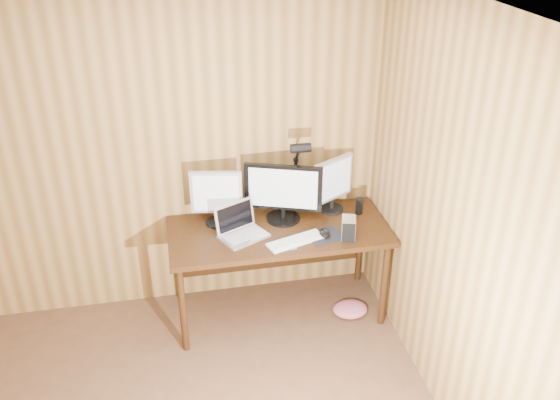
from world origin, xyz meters
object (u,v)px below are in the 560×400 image
object	(u,v)px
phone	(291,245)
monitor_right	(333,183)
speaker	(359,206)
monitor_center	(283,192)
desk	(277,238)
keyboard	(296,241)
mouse	(325,233)
desk_lamp	(298,166)
monitor_left	(216,196)
laptop	(240,228)
hard_drive	(348,228)

from	to	relation	value
phone	monitor_right	bearing A→B (deg)	35.59
speaker	monitor_center	bearing A→B (deg)	177.67
desk	keyboard	bearing A→B (deg)	-72.34
mouse	monitor_center	bearing A→B (deg)	123.98
monitor_center	monitor_right	xyz separation A→B (m)	(0.39, 0.07, -0.00)
mouse	desk_lamp	xyz separation A→B (m)	(-0.11, 0.37, 0.37)
monitor_right	phone	bearing A→B (deg)	-163.59
monitor_right	phone	world-z (taller)	monitor_right
monitor_left	phone	bearing A→B (deg)	-30.33
monitor_left	monitor_right	distance (m)	0.88
desk	desk_lamp	xyz separation A→B (m)	(0.19, 0.14, 0.52)
monitor_center	monitor_right	bearing A→B (deg)	29.52
keyboard	mouse	xyz separation A→B (m)	(0.22, 0.04, 0.01)
laptop	hard_drive	world-z (taller)	laptop
monitor_right	monitor_left	bearing A→B (deg)	151.94
speaker	mouse	bearing A→B (deg)	-142.29
desk	laptop	size ratio (longest dim) A/B	4.05
hard_drive	speaker	size ratio (longest dim) A/B	1.22
desk	laptop	world-z (taller)	laptop
monitor_center	monitor_right	size ratio (longest dim) A/B	1.28
mouse	monitor_right	bearing A→B (deg)	60.73
hard_drive	phone	xyz separation A→B (m)	(-0.42, -0.03, -0.07)
keyboard	laptop	bearing A→B (deg)	136.66
monitor_center	keyboard	xyz separation A→B (m)	(0.02, -0.33, -0.22)
laptop	speaker	size ratio (longest dim) A/B	3.01
desk	monitor_left	distance (m)	0.56
desk	mouse	distance (m)	0.41
monitor_center	desk_lamp	distance (m)	0.22
laptop	keyboard	xyz separation A→B (m)	(0.37, -0.17, -0.05)
desk_lamp	speaker	bearing A→B (deg)	-28.84
monitor_left	hard_drive	xyz separation A→B (m)	(0.89, -0.37, -0.15)
monitor_right	monitor_center	bearing A→B (deg)	159.58
monitor_right	speaker	world-z (taller)	monitor_right
monitor_center	phone	distance (m)	0.44
monitor_left	hard_drive	world-z (taller)	monitor_left
monitor_left	hard_drive	size ratio (longest dim) A/B	2.64
hard_drive	desk	bearing A→B (deg)	165.78
desk	desk_lamp	distance (m)	0.57
mouse	speaker	world-z (taller)	speaker
desk_lamp	phone	bearing A→B (deg)	-124.54
monitor_left	desk_lamp	distance (m)	0.64
hard_drive	speaker	xyz separation A→B (m)	(0.18, 0.32, -0.01)
mouse	desk_lamp	bearing A→B (deg)	101.26
phone	desk_lamp	distance (m)	0.61
monitor_left	phone	world-z (taller)	monitor_left
keyboard	monitor_left	bearing A→B (deg)	126.43
desk	monitor_right	distance (m)	0.59
mouse	phone	size ratio (longest dim) A/B	1.08
monitor_left	speaker	xyz separation A→B (m)	(1.07, -0.06, -0.16)
keyboard	speaker	world-z (taller)	speaker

